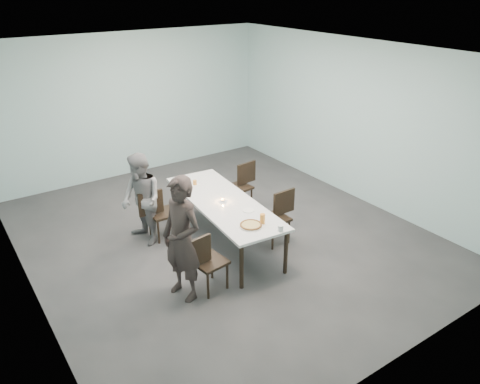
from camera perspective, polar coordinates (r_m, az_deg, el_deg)
ground at (r=7.95m, az=-2.13°, el=-5.26°), size 7.00×7.00×0.00m
room_shell at (r=7.16m, az=-2.39°, el=8.92°), size 6.02×7.02×3.01m
table at (r=7.42m, az=-2.02°, el=-1.51°), size 1.12×2.67×0.75m
chair_near_left at (r=6.40m, az=-4.32°, el=-8.20°), size 0.63×0.47×0.87m
chair_far_left at (r=7.76m, az=-9.99°, el=-2.25°), size 0.61×0.43×0.87m
chair_near_right at (r=7.58m, az=4.71°, el=-2.60°), size 0.62×0.43×0.87m
chair_far_right at (r=8.67m, az=0.24°, el=1.15°), size 0.63×0.46×0.87m
diner_near at (r=6.15m, az=-7.10°, el=-5.75°), size 0.56×0.72×1.74m
diner_far at (r=7.58m, az=-11.93°, el=-0.94°), size 0.64×0.78×1.51m
pizza at (r=6.66m, az=1.34°, el=-4.05°), size 0.34×0.34×0.04m
side_plate at (r=7.09m, az=1.04°, el=-2.24°), size 0.18×0.18×0.01m
beer_glass at (r=6.71m, az=2.76°, el=-3.29°), size 0.08×0.08×0.15m
water_tumbler at (r=6.55m, az=4.96°, el=-4.42°), size 0.08×0.08×0.09m
tealight at (r=7.36m, az=-2.11°, el=-1.05°), size 0.06×0.06×0.05m
amber_tumbler at (r=7.99m, az=-5.53°, el=1.15°), size 0.07×0.07×0.08m
menu at (r=8.02m, az=-6.18°, el=0.91°), size 0.32×0.24×0.01m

